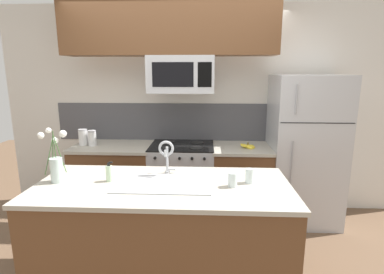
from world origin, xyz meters
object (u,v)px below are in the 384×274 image
stove_range (182,181)px  storage_jar_medium (92,138)px  microwave (181,75)px  storage_jar_tall (83,137)px  banana_bunch (248,146)px  sink_faucet (166,153)px  refrigerator (304,150)px  dish_soap_bottle (109,173)px  drinking_glass (233,180)px  flower_vase (56,165)px  spare_glass (249,176)px

stove_range → storage_jar_medium: storage_jar_medium is taller
stove_range → storage_jar_medium: bearing=-178.4°
microwave → storage_jar_tall: (-1.21, 0.02, -0.75)m
stove_range → storage_jar_medium: size_ratio=4.97×
storage_jar_tall → banana_bunch: storage_jar_tall is taller
microwave → sink_faucet: bearing=-92.6°
refrigerator → dish_soap_bottle: size_ratio=10.61×
refrigerator → storage_jar_medium: size_ratio=9.37×
storage_jar_medium → dish_soap_bottle: size_ratio=1.13×
microwave → refrigerator: bearing=1.6°
sink_faucet → dish_soap_bottle: size_ratio=1.85×
dish_soap_bottle → drinking_glass: 0.99m
refrigerator → sink_faucet: refrigerator is taller
stove_range → banana_bunch: size_ratio=4.87×
microwave → flower_vase: 1.68m
banana_bunch → spare_glass: (-0.14, -1.13, 0.04)m
microwave → banana_bunch: size_ratio=3.90×
microwave → banana_bunch: 1.13m
drinking_glass → refrigerator: bearing=53.8°
banana_bunch → sink_faucet: 1.29m
banana_bunch → storage_jar_tall: bearing=178.2°
flower_vase → stove_range: bearing=53.8°
stove_range → drinking_glass: 1.47m
refrigerator → storage_jar_tall: bearing=-179.6°
spare_glass → sink_faucet: bearing=166.7°
dish_soap_bottle → spare_glass: dish_soap_bottle is taller
storage_jar_medium → flower_vase: (0.17, -1.21, 0.05)m
dish_soap_bottle → drinking_glass: size_ratio=1.46×
spare_glass → storage_jar_medium: bearing=145.9°
microwave → banana_bunch: microwave is taller
dish_soap_bottle → spare_glass: size_ratio=1.39×
dish_soap_bottle → stove_range: bearing=67.8°
banana_bunch → dish_soap_bottle: (-1.27, -1.15, 0.05)m
storage_jar_tall → drinking_glass: (1.70, -1.29, -0.04)m
storage_jar_tall → banana_bunch: (1.99, -0.06, -0.08)m
dish_soap_bottle → flower_vase: (-0.42, -0.03, 0.08)m
sink_faucet → banana_bunch: bearing=49.6°
dish_soap_bottle → flower_vase: 0.42m
storage_jar_tall → banana_bunch: 1.99m
stove_range → microwave: microwave is taller
storage_jar_medium → banana_bunch: 1.86m
microwave → dish_soap_bottle: size_ratio=4.51×
storage_jar_medium → banana_bunch: (1.86, -0.03, -0.07)m
microwave → drinking_glass: 1.57m
storage_jar_medium → dish_soap_bottle: bearing=-63.5°
spare_glass → refrigerator: bearing=56.2°
sink_faucet → dish_soap_bottle: (-0.45, -0.18, -0.13)m
refrigerator → stove_range: bearing=-179.2°
sink_faucet → drinking_glass: (0.54, -0.25, -0.14)m
microwave → drinking_glass: microwave is taller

